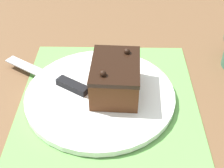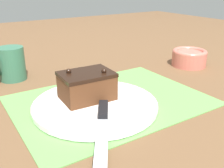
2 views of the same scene
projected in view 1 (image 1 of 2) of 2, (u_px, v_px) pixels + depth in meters
ground_plane at (108, 118)px, 0.57m from camera, size 3.00×3.00×0.00m
placemat_woven at (108, 117)px, 0.57m from camera, size 0.46×0.34×0.00m
cake_plate at (100, 95)px, 0.60m from camera, size 0.29×0.29×0.01m
chocolate_cake at (115, 78)px, 0.58m from camera, size 0.12×0.09×0.07m
serving_knife at (59, 80)px, 0.62m from camera, size 0.13×0.19×0.01m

